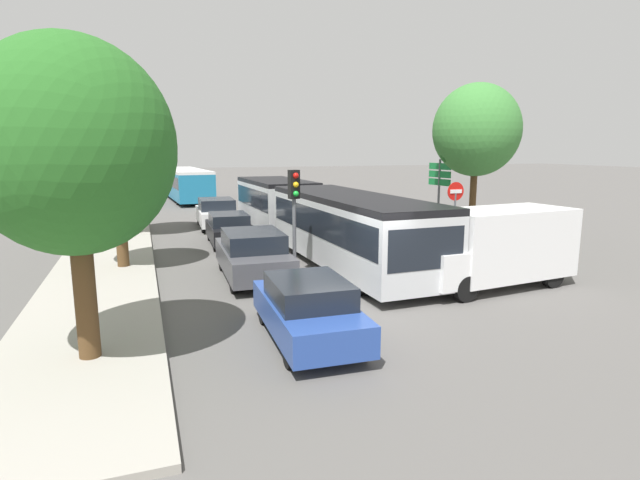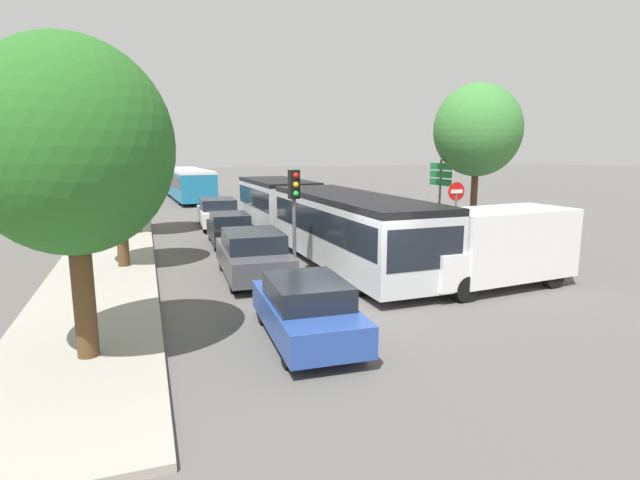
# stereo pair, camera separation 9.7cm
# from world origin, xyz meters

# --- Properties ---
(ground_plane) EXTENTS (200.00, 200.00, 0.00)m
(ground_plane) POSITION_xyz_m (0.00, 0.00, 0.00)
(ground_plane) COLOR #565451
(kerb_strip_left) EXTENTS (3.20, 40.22, 0.14)m
(kerb_strip_left) POSITION_xyz_m (-6.37, 15.11, 0.07)
(kerb_strip_left) COLOR #9E998E
(kerb_strip_left) RESTS_ON ground
(articulated_bus) EXTENTS (2.96, 17.02, 2.52)m
(articulated_bus) POSITION_xyz_m (1.49, 8.22, 1.45)
(articulated_bus) COLOR silver
(articulated_bus) RESTS_ON ground
(city_bus_rear) EXTENTS (3.20, 11.56, 2.46)m
(city_bus_rear) POSITION_xyz_m (-1.68, 30.22, 1.42)
(city_bus_rear) COLOR teal
(city_bus_rear) RESTS_ON ground
(queued_car_blue) EXTENTS (1.80, 3.96, 1.36)m
(queued_car_blue) POSITION_xyz_m (-1.85, -1.26, 0.69)
(queued_car_blue) COLOR #284799
(queued_car_blue) RESTS_ON ground
(queued_car_graphite) EXTENTS (2.03, 4.47, 1.53)m
(queued_car_graphite) POSITION_xyz_m (-1.86, 4.18, 0.77)
(queued_car_graphite) COLOR #47474C
(queued_car_graphite) RESTS_ON ground
(queued_car_black) EXTENTS (1.80, 3.95, 1.35)m
(queued_car_black) POSITION_xyz_m (-1.62, 10.12, 0.69)
(queued_car_black) COLOR black
(queued_car_black) RESTS_ON ground
(queued_car_white) EXTENTS (2.02, 4.43, 1.52)m
(queued_car_white) POSITION_xyz_m (-1.44, 15.03, 0.77)
(queued_car_white) COLOR white
(queued_car_white) RESTS_ON ground
(white_van) EXTENTS (5.17, 2.43, 2.31)m
(white_van) POSITION_xyz_m (4.74, 0.91, 1.24)
(white_van) COLOR white
(white_van) RESTS_ON ground
(traffic_light) EXTENTS (0.35, 0.38, 3.40)m
(traffic_light) POSITION_xyz_m (-0.53, 4.04, 2.50)
(traffic_light) COLOR #56595E
(traffic_light) RESTS_ON ground
(no_entry_sign) EXTENTS (0.70, 0.08, 2.82)m
(no_entry_sign) POSITION_xyz_m (6.09, 5.01, 1.88)
(no_entry_sign) COLOR #56595E
(no_entry_sign) RESTS_ON ground
(direction_sign_post) EXTENTS (0.21, 1.40, 3.60)m
(direction_sign_post) POSITION_xyz_m (7.17, 7.79, 2.57)
(direction_sign_post) COLOR #56595E
(direction_sign_post) RESTS_ON ground
(tree_left_near) EXTENTS (3.61, 3.61, 6.03)m
(tree_left_near) POSITION_xyz_m (-6.14, -0.99, 4.06)
(tree_left_near) COLOR #51381E
(tree_left_near) RESTS_ON ground
(tree_left_mid) EXTENTS (3.23, 3.23, 5.55)m
(tree_left_mid) POSITION_xyz_m (-5.70, 6.84, 3.85)
(tree_left_mid) COLOR #51381E
(tree_left_mid) RESTS_ON ground
(tree_left_far) EXTENTS (3.68, 3.68, 6.99)m
(tree_left_far) POSITION_xyz_m (-5.36, 13.90, 4.70)
(tree_left_far) COLOR #51381E
(tree_left_far) RESTS_ON ground
(tree_right_near) EXTENTS (3.43, 3.43, 6.60)m
(tree_right_near) POSITION_xyz_m (7.52, 6.00, 4.67)
(tree_right_near) COLOR #51381E
(tree_right_near) RESTS_ON ground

